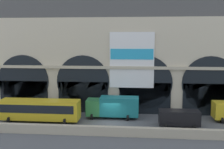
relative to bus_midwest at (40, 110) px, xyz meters
name	(u,v)px	position (x,y,z in m)	size (l,w,h in m)	color
ground_plane	(111,123)	(9.75, 0.49, -1.78)	(200.00, 200.00, 0.00)	#54565B
quay_parapet_wall	(107,131)	(9.75, -4.24, -1.23)	(90.00, 0.70, 1.11)	#B2A891
station_building	(115,54)	(9.78, 7.50, 7.26)	(49.62, 4.42, 18.84)	beige
bus_midwest	(40,110)	(0.00, 0.00, 0.00)	(11.00, 3.25, 3.10)	gold
box_truck_center	(113,107)	(9.91, 2.85, -0.08)	(7.50, 2.91, 3.12)	#2D7A42
van_mideast	(179,118)	(18.79, -0.24, -0.54)	(5.20, 2.48, 2.20)	black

